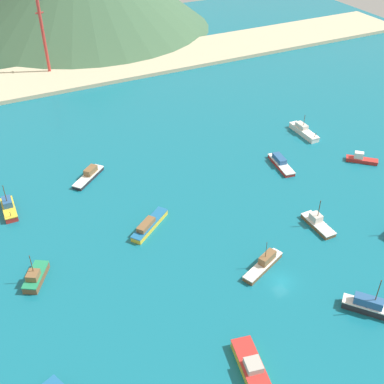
{
  "coord_description": "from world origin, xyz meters",
  "views": [
    {
      "loc": [
        -40.6,
        -46.57,
        62.31
      ],
      "look_at": [
        -3.41,
        28.28,
        1.97
      ],
      "focal_mm": 45.59,
      "sensor_mm": 36.0,
      "label": 1
    }
  ],
  "objects_px": {
    "fishing_boat_0": "(89,175)",
    "fishing_boat_14": "(361,159)",
    "fishing_boat_1": "(149,225)",
    "fishing_boat_6": "(251,364)",
    "fishing_boat_3": "(264,264)",
    "fishing_boat_7": "(36,277)",
    "fishing_boat_13": "(318,223)",
    "radio_tower": "(44,37)",
    "fishing_boat_5": "(373,308)",
    "fishing_boat_15": "(9,208)",
    "fishing_boat_12": "(281,163)",
    "fishing_boat_8": "(304,131)"
  },
  "relations": [
    {
      "from": "fishing_boat_3",
      "to": "radio_tower",
      "type": "distance_m",
      "value": 107.96
    },
    {
      "from": "fishing_boat_0",
      "to": "fishing_boat_7",
      "type": "height_order",
      "value": "fishing_boat_7"
    },
    {
      "from": "fishing_boat_1",
      "to": "fishing_boat_14",
      "type": "xyz_separation_m",
      "value": [
        54.73,
        0.4,
        -0.05
      ]
    },
    {
      "from": "fishing_boat_1",
      "to": "fishing_boat_13",
      "type": "height_order",
      "value": "fishing_boat_13"
    },
    {
      "from": "fishing_boat_3",
      "to": "fishing_boat_12",
      "type": "height_order",
      "value": "fishing_boat_3"
    },
    {
      "from": "fishing_boat_0",
      "to": "fishing_boat_6",
      "type": "height_order",
      "value": "fishing_boat_6"
    },
    {
      "from": "fishing_boat_12",
      "to": "radio_tower",
      "type": "height_order",
      "value": "radio_tower"
    },
    {
      "from": "fishing_boat_3",
      "to": "fishing_boat_13",
      "type": "xyz_separation_m",
      "value": [
        15.9,
        5.03,
        -0.11
      ]
    },
    {
      "from": "fishing_boat_6",
      "to": "fishing_boat_7",
      "type": "relative_size",
      "value": 1.26
    },
    {
      "from": "fishing_boat_12",
      "to": "fishing_boat_13",
      "type": "xyz_separation_m",
      "value": [
        -6.3,
        -21.72,
        0.02
      ]
    },
    {
      "from": "fishing_boat_0",
      "to": "fishing_boat_3",
      "type": "relative_size",
      "value": 0.9
    },
    {
      "from": "fishing_boat_7",
      "to": "fishing_boat_14",
      "type": "bearing_deg",
      "value": 3.54
    },
    {
      "from": "fishing_boat_1",
      "to": "fishing_boat_7",
      "type": "height_order",
      "value": "fishing_boat_7"
    },
    {
      "from": "fishing_boat_15",
      "to": "fishing_boat_7",
      "type": "bearing_deg",
      "value": -87.89
    },
    {
      "from": "fishing_boat_3",
      "to": "fishing_boat_0",
      "type": "bearing_deg",
      "value": 115.36
    },
    {
      "from": "fishing_boat_1",
      "to": "radio_tower",
      "type": "distance_m",
      "value": 87.92
    },
    {
      "from": "fishing_boat_1",
      "to": "fishing_boat_6",
      "type": "distance_m",
      "value": 35.88
    },
    {
      "from": "fishing_boat_13",
      "to": "radio_tower",
      "type": "bearing_deg",
      "value": 106.2
    },
    {
      "from": "fishing_boat_3",
      "to": "fishing_boat_13",
      "type": "relative_size",
      "value": 1.21
    },
    {
      "from": "fishing_boat_5",
      "to": "fishing_boat_6",
      "type": "xyz_separation_m",
      "value": [
        -23.25,
        -0.04,
        -0.2
      ]
    },
    {
      "from": "fishing_boat_0",
      "to": "radio_tower",
      "type": "xyz_separation_m",
      "value": [
        6.21,
        64.75,
        11.49
      ]
    },
    {
      "from": "fishing_boat_13",
      "to": "fishing_boat_14",
      "type": "height_order",
      "value": "fishing_boat_13"
    },
    {
      "from": "fishing_boat_6",
      "to": "fishing_boat_15",
      "type": "height_order",
      "value": "fishing_boat_15"
    },
    {
      "from": "fishing_boat_12",
      "to": "fishing_boat_14",
      "type": "bearing_deg",
      "value": -21.05
    },
    {
      "from": "fishing_boat_0",
      "to": "fishing_boat_14",
      "type": "xyz_separation_m",
      "value": [
        60.22,
        -22.01,
        -0.0
      ]
    },
    {
      "from": "fishing_boat_7",
      "to": "radio_tower",
      "type": "xyz_separation_m",
      "value": [
        23.76,
        91.58,
        11.31
      ]
    },
    {
      "from": "fishing_boat_15",
      "to": "fishing_boat_12",
      "type": "bearing_deg",
      "value": -9.77
    },
    {
      "from": "fishing_boat_1",
      "to": "fishing_boat_13",
      "type": "distance_m",
      "value": 33.42
    },
    {
      "from": "fishing_boat_8",
      "to": "radio_tower",
      "type": "distance_m",
      "value": 86.48
    },
    {
      "from": "fishing_boat_1",
      "to": "fishing_boat_7",
      "type": "xyz_separation_m",
      "value": [
        -23.04,
        -4.41,
        0.12
      ]
    },
    {
      "from": "fishing_boat_7",
      "to": "fishing_boat_12",
      "type": "distance_m",
      "value": 60.71
    },
    {
      "from": "fishing_boat_5",
      "to": "fishing_boat_1",
      "type": "bearing_deg",
      "value": 124.22
    },
    {
      "from": "fishing_boat_7",
      "to": "fishing_boat_12",
      "type": "xyz_separation_m",
      "value": [
        59.54,
        11.83,
        -0.19
      ]
    },
    {
      "from": "fishing_boat_0",
      "to": "fishing_boat_5",
      "type": "relative_size",
      "value": 0.95
    },
    {
      "from": "fishing_boat_3",
      "to": "fishing_boat_7",
      "type": "xyz_separation_m",
      "value": [
        -37.34,
        14.92,
        0.06
      ]
    },
    {
      "from": "fishing_boat_1",
      "to": "fishing_boat_6",
      "type": "height_order",
      "value": "fishing_boat_6"
    },
    {
      "from": "fishing_boat_1",
      "to": "fishing_boat_13",
      "type": "bearing_deg",
      "value": -25.34
    },
    {
      "from": "fishing_boat_13",
      "to": "radio_tower",
      "type": "xyz_separation_m",
      "value": [
        -29.48,
        101.47,
        11.48
      ]
    },
    {
      "from": "fishing_boat_7",
      "to": "radio_tower",
      "type": "relative_size",
      "value": 0.3
    },
    {
      "from": "fishing_boat_6",
      "to": "radio_tower",
      "type": "xyz_separation_m",
      "value": [
        -0.39,
        123.03,
        11.35
      ]
    },
    {
      "from": "fishing_boat_6",
      "to": "fishing_boat_15",
      "type": "xyz_separation_m",
      "value": [
        -24.98,
        53.68,
        0.06
      ]
    },
    {
      "from": "fishing_boat_1",
      "to": "fishing_boat_12",
      "type": "bearing_deg",
      "value": 11.49
    },
    {
      "from": "fishing_boat_1",
      "to": "fishing_boat_14",
      "type": "bearing_deg",
      "value": 0.42
    },
    {
      "from": "fishing_boat_3",
      "to": "fishing_boat_7",
      "type": "relative_size",
      "value": 1.36
    },
    {
      "from": "fishing_boat_15",
      "to": "fishing_boat_1",
      "type": "bearing_deg",
      "value": -36.75
    },
    {
      "from": "fishing_boat_3",
      "to": "fishing_boat_6",
      "type": "bearing_deg",
      "value": -128.58
    },
    {
      "from": "fishing_boat_12",
      "to": "fishing_boat_14",
      "type": "xyz_separation_m",
      "value": [
        18.23,
        -7.02,
        0.01
      ]
    },
    {
      "from": "fishing_boat_7",
      "to": "fishing_boat_13",
      "type": "height_order",
      "value": "fishing_boat_7"
    },
    {
      "from": "fishing_boat_1",
      "to": "radio_tower",
      "type": "relative_size",
      "value": 0.41
    },
    {
      "from": "fishing_boat_13",
      "to": "fishing_boat_14",
      "type": "bearing_deg",
      "value": 30.94
    }
  ]
}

